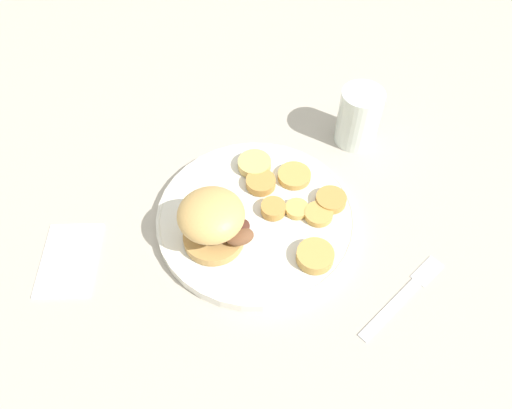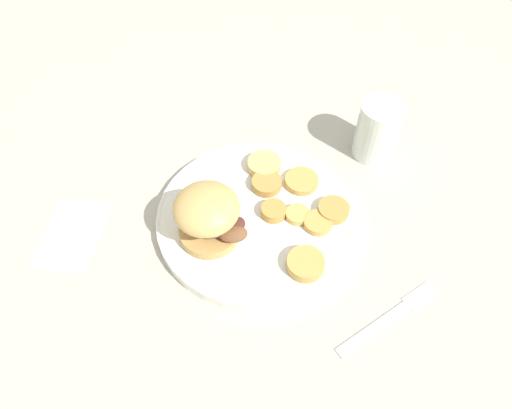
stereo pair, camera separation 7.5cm
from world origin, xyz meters
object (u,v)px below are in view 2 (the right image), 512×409
sandwich (210,216)px  drinking_glass (378,130)px  fork (390,318)px  dinner_plate (256,218)px

sandwich → drinking_glass: sandwich is taller
fork → drinking_glass: bearing=-76.5°
fork → drinking_glass: drinking_glass is taller
fork → drinking_glass: 0.32m
sandwich → drinking_glass: bearing=-128.2°
dinner_plate → sandwich: 0.09m
fork → sandwich: bearing=-9.6°
dinner_plate → fork: (-0.22, 0.10, -0.01)m
dinner_plate → sandwich: (0.05, 0.05, 0.06)m
dinner_plate → sandwich: bearing=46.2°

